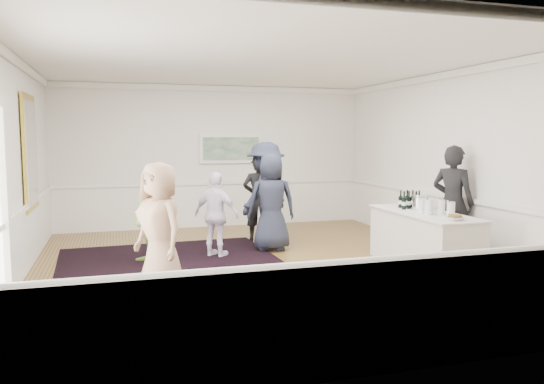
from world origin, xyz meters
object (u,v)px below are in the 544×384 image
object	(u,v)px
guest_green	(154,218)
guest_dark_b	(258,199)
nut_bowl	(455,218)
bartender	(453,203)
guest_tan	(160,229)
guest_navy	(271,202)
serving_table	(423,240)
guest_dark_a	(266,193)
ice_bucket	(420,203)
guest_lilac	(217,215)

from	to	relation	value
guest_green	guest_dark_b	xyz separation A→B (m)	(2.11, 1.39, 0.08)
guest_dark_b	nut_bowl	distance (m)	4.10
bartender	guest_dark_b	size ratio (longest dim) A/B	1.14
guest_tan	guest_navy	distance (m)	3.09
guest_green	nut_bowl	bearing A→B (deg)	16.28
bartender	guest_green	world-z (taller)	bartender
serving_table	guest_tan	distance (m)	4.13
serving_table	bartender	xyz separation A→B (m)	(0.73, 0.31, 0.52)
serving_table	guest_dark_a	distance (m)	3.18
guest_navy	ice_bucket	distance (m)	2.60
serving_table	guest_green	size ratio (longest dim) A/B	1.43
serving_table	bartender	size ratio (longest dim) A/B	1.13
bartender	ice_bucket	xyz separation A→B (m)	(-0.68, -0.09, 0.03)
guest_lilac	ice_bucket	distance (m)	3.37
guest_dark_b	nut_bowl	world-z (taller)	guest_dark_b
serving_table	guest_navy	world-z (taller)	guest_navy
bartender	ice_bucket	distance (m)	0.68
guest_dark_b	serving_table	bearing A→B (deg)	139.21
serving_table	guest_dark_a	bearing A→B (deg)	126.54
guest_dark_a	guest_dark_b	bearing A→B (deg)	-115.21
nut_bowl	guest_navy	bearing A→B (deg)	125.20
guest_tan	guest_green	world-z (taller)	guest_tan
guest_lilac	ice_bucket	xyz separation A→B (m)	(3.05, -1.42, 0.26)
guest_lilac	guest_navy	xyz separation A→B (m)	(1.05, 0.24, 0.15)
serving_table	guest_tan	size ratio (longest dim) A/B	1.25
guest_dark_b	ice_bucket	world-z (taller)	guest_dark_b
ice_bucket	guest_dark_a	bearing A→B (deg)	129.96
guest_tan	guest_dark_b	xyz separation A→B (m)	(2.16, 3.14, -0.03)
guest_dark_b	nut_bowl	bearing A→B (deg)	132.30
ice_bucket	nut_bowl	xyz separation A→B (m)	(-0.09, -1.04, -0.08)
guest_tan	guest_lilac	bearing A→B (deg)	121.87
guest_dark_a	ice_bucket	bearing A→B (deg)	91.23
guest_navy	guest_tan	bearing A→B (deg)	53.02
guest_navy	serving_table	bearing A→B (deg)	143.11
guest_navy	bartender	bearing A→B (deg)	156.81
guest_navy	ice_bucket	size ratio (longest dim) A/B	6.76
serving_table	guest_dark_b	xyz separation A→B (m)	(-1.93, 2.81, 0.40)
guest_lilac	ice_bucket	size ratio (longest dim) A/B	5.62
guest_dark_b	guest_dark_a	bearing A→B (deg)	118.14
serving_table	bartender	distance (m)	0.95
guest_tan	guest_lilac	world-z (taller)	guest_tan
guest_green	guest_navy	world-z (taller)	guest_navy
guest_green	guest_dark_a	world-z (taller)	guest_dark_a
guest_dark_a	guest_dark_b	size ratio (longest dim) A/B	1.16
guest_lilac	bartender	bearing A→B (deg)	-157.61
guest_tan	guest_dark_a	size ratio (longest dim) A/B	0.89
serving_table	ice_bucket	distance (m)	0.60
guest_tan	guest_lilac	xyz separation A→B (m)	(1.11, 1.97, -0.14)
bartender	guest_navy	distance (m)	3.10
bartender	guest_lilac	distance (m)	3.96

